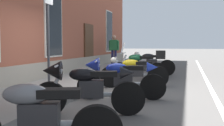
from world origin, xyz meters
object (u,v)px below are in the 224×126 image
Objects in this scene: motorcycle_yellow_naked at (133,72)px; parking_sign at (48,23)px; motorcycle_black_naked at (150,64)px; motorcycle_grey_naked at (34,118)px; motorcycle_blue_sport at (118,76)px; pedestrian_striped_shirt at (114,48)px; motorcycle_green_touring at (141,65)px; motorcycle_black_sport at (84,86)px.

motorcycle_yellow_naked is 0.79× the size of parking_sign.
motorcycle_yellow_naked is 0.99× the size of motorcycle_black_naked.
motorcycle_blue_sport reaches higher than motorcycle_grey_naked.
pedestrian_striped_shirt is at bearing 21.25° from motorcycle_yellow_naked.
motorcycle_grey_naked is 0.95× the size of motorcycle_black_naked.
motorcycle_blue_sport is 1.26× the size of pedestrian_striped_shirt.
motorcycle_green_touring is 0.79× the size of parking_sign.
motorcycle_black_sport reaches higher than motorcycle_blue_sport.
pedestrian_striped_shirt is 8.49m from parking_sign.
motorcycle_black_naked is at bearing -0.72° from motorcycle_blue_sport.
motorcycle_black_sport is 0.99× the size of motorcycle_yellow_naked.
motorcycle_blue_sport is 3.29m from motorcycle_green_touring.
motorcycle_black_sport is at bearing -127.51° from parking_sign.
motorcycle_blue_sport is 1.02× the size of motorcycle_black_naked.
parking_sign is (2.82, 1.45, 1.33)m from motorcycle_grey_naked.
motorcycle_grey_naked is at bearing -152.74° from parking_sign.
motorcycle_black_naked is at bearing -1.02° from motorcycle_grey_naked.
pedestrian_striped_shirt is (4.64, 2.37, 0.52)m from motorcycle_green_touring.
motorcycle_grey_naked is 1.17× the size of pedestrian_striped_shirt.
motorcycle_blue_sport is (3.31, -0.08, 0.08)m from motorcycle_grey_naked.
motorcycle_green_touring is (1.56, 0.03, 0.10)m from motorcycle_yellow_naked.
motorcycle_black_sport is at bearing 177.54° from motorcycle_black_naked.
motorcycle_grey_naked is 0.76× the size of parking_sign.
motorcycle_green_touring is 5.24m from pedestrian_striped_shirt.
parking_sign is at bearing 144.96° from motorcycle_yellow_naked.
pedestrian_striped_shirt is (9.43, 2.17, 0.53)m from motorcycle_black_sport.
pedestrian_striped_shirt is (11.24, 2.30, 0.62)m from motorcycle_grey_naked.
motorcycle_blue_sport is 1.73m from motorcycle_yellow_naked.
motorcycle_blue_sport is 1.03× the size of motorcycle_yellow_naked.
motorcycle_grey_naked is 0.96× the size of motorcycle_yellow_naked.
motorcycle_yellow_naked is at bearing -1.22° from motorcycle_grey_naked.
parking_sign is at bearing 163.67° from motorcycle_black_naked.
motorcycle_blue_sport is 1.04× the size of motorcycle_green_touring.
motorcycle_blue_sport is 2.04m from parking_sign.
motorcycle_yellow_naked is (5.04, -0.11, 0.00)m from motorcycle_grey_naked.
motorcycle_black_naked is at bearing -2.46° from motorcycle_black_sport.
parking_sign reaches higher than motorcycle_green_touring.
motorcycle_blue_sport is at bearing 179.24° from motorcycle_yellow_naked.
parking_sign reaches higher than motorcycle_blue_sport.
motorcycle_black_sport reaches higher than motorcycle_yellow_naked.
motorcycle_green_touring reaches higher than motorcycle_grey_naked.
parking_sign reaches higher than motorcycle_grey_naked.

